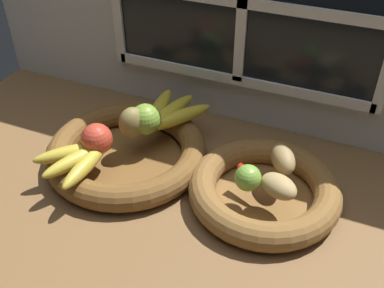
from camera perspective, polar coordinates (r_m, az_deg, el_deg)
ground_plane at (r=97.96cm, az=0.14°, el=-6.18°), size 140.00×90.00×3.00cm
back_wall at (r=106.31cm, az=6.70°, el=16.06°), size 140.00×4.60×55.00cm
fruit_bowl_left at (r=103.07cm, az=-8.19°, el=-1.01°), size 36.11×36.11×5.69cm
fruit_bowl_right at (r=93.65cm, az=9.06°, el=-5.74°), size 31.00×31.00×5.69cm
apple_green_back at (r=101.52cm, az=-5.87°, el=3.12°), size 7.05×7.05×7.05cm
apple_red_front at (r=97.30cm, az=-11.90°, el=0.62°), size 6.75×6.75×6.75cm
pear_brown at (r=100.63cm, az=-7.55°, el=2.69°), size 7.19×7.73×7.22cm
banana_bunch_front at (r=95.77cm, az=-14.15°, el=-1.81°), size 13.31×16.41×3.11cm
banana_bunch_back at (r=106.57cm, az=-3.04°, el=3.87°), size 14.90×19.04×3.27cm
potato_back at (r=93.27cm, az=11.35°, el=-1.84°), size 8.11×9.46×4.87cm
potato_small at (r=87.46cm, az=10.86°, el=-5.23°), size 9.15×7.97×4.03cm
lime_near at (r=87.41cm, az=7.03°, el=-4.24°), size 5.24×5.24×5.24cm
chili_pepper at (r=90.11cm, az=8.82°, el=-4.40°), size 11.26×5.38×1.79cm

